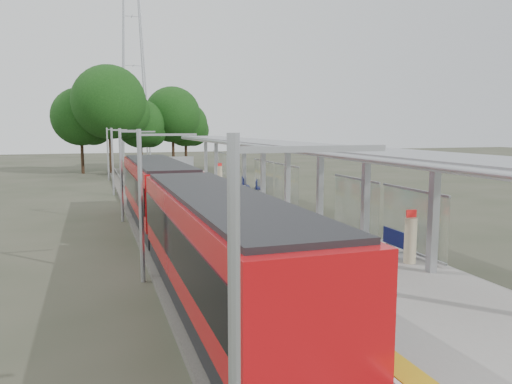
# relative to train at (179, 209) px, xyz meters

# --- Properties ---
(ground) EXTENTS (200.00, 200.00, 0.00)m
(ground) POSITION_rel_train_xyz_m (4.50, -10.00, -2.05)
(ground) COLOR #474438
(ground) RESTS_ON ground
(trackbed) EXTENTS (3.00, 70.00, 0.24)m
(trackbed) POSITION_rel_train_xyz_m (-0.00, 10.00, -1.93)
(trackbed) COLOR #59544C
(trackbed) RESTS_ON ground
(platform) EXTENTS (6.00, 50.00, 1.00)m
(platform) POSITION_rel_train_xyz_m (4.50, 10.00, -1.55)
(platform) COLOR gray
(platform) RESTS_ON ground
(tactile_strip) EXTENTS (0.60, 50.00, 0.02)m
(tactile_strip) POSITION_rel_train_xyz_m (1.95, 10.00, -1.04)
(tactile_strip) COLOR gold
(tactile_strip) RESTS_ON platform
(end_fence) EXTENTS (6.00, 0.10, 1.20)m
(end_fence) POSITION_rel_train_xyz_m (4.50, 34.95, -0.45)
(end_fence) COLOR #9EA0A5
(end_fence) RESTS_ON platform
(train) EXTENTS (2.74, 27.60, 3.62)m
(train) POSITION_rel_train_xyz_m (0.00, 0.00, 0.00)
(train) COLOR black
(train) RESTS_ON ground
(canopy) EXTENTS (3.27, 38.00, 3.66)m
(canopy) POSITION_rel_train_xyz_m (6.11, 6.19, 2.15)
(canopy) COLOR #9EA0A5
(canopy) RESTS_ON platform
(pylon) EXTENTS (8.00, 4.00, 38.00)m
(pylon) POSITION_rel_train_xyz_m (3.50, 63.00, 16.95)
(pylon) COLOR #9EA0A5
(pylon) RESTS_ON ground
(tree_cluster) EXTENTS (19.45, 14.34, 12.46)m
(tree_cluster) POSITION_rel_train_xyz_m (1.57, 42.05, 5.05)
(tree_cluster) COLOR #382316
(tree_cluster) RESTS_ON ground
(catenary_masts) EXTENTS (2.08, 48.16, 5.40)m
(catenary_masts) POSITION_rel_train_xyz_m (-1.72, 9.00, 0.86)
(catenary_masts) COLOR #9EA0A5
(catenary_masts) RESTS_ON ground
(bench_near) EXTENTS (0.45, 1.40, 0.95)m
(bench_near) POSITION_rel_train_xyz_m (6.57, -6.04, -0.55)
(bench_near) COLOR #0E1449
(bench_near) RESTS_ON platform
(bench_mid) EXTENTS (0.86, 1.70, 1.12)m
(bench_mid) POSITION_rel_train_xyz_m (6.31, 11.29, -0.46)
(bench_mid) COLOR #0E1449
(bench_mid) RESTS_ON platform
(bench_far) EXTENTS (0.91, 1.46, 0.96)m
(bench_far) POSITION_rel_train_xyz_m (7.12, 10.83, -0.55)
(bench_far) COLOR #0E1449
(bench_far) RESTS_ON platform
(info_pillar_near) EXTENTS (0.40, 0.40, 1.79)m
(info_pillar_near) POSITION_rel_train_xyz_m (6.49, -6.90, -0.28)
(info_pillar_near) COLOR #C5B790
(info_pillar_near) RESTS_ON platform
(info_pillar_far) EXTENTS (0.38, 0.38, 1.67)m
(info_pillar_far) POSITION_rel_train_xyz_m (6.11, 17.26, -0.33)
(info_pillar_far) COLOR #C5B790
(info_pillar_far) RESTS_ON platform
(litter_bin) EXTENTS (0.50, 0.50, 0.88)m
(litter_bin) POSITION_rel_train_xyz_m (5.42, 8.83, -0.61)
(litter_bin) COLOR #9EA0A5
(litter_bin) RESTS_ON platform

